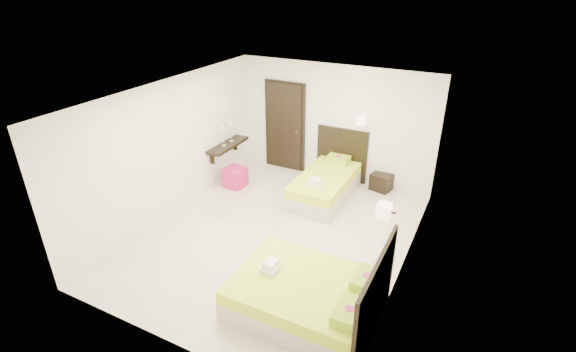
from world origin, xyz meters
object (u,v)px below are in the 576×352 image
at_px(bed_single, 327,183).
at_px(nightstand, 382,182).
at_px(bed_double, 311,296).
at_px(ottoman, 235,177).

bearing_deg(bed_single, nightstand, 38.60).
bearing_deg(bed_single, bed_double, -71.41).
relative_size(bed_double, ottoman, 4.59).
bearing_deg(nightstand, bed_single, -127.85).
relative_size(nightstand, ottoman, 0.98).
xyz_separation_m(bed_single, nightstand, (0.98, 0.78, -0.11)).
height_order(bed_double, ottoman, bed_double).
relative_size(bed_single, bed_double, 0.99).
bearing_deg(ottoman, bed_double, -41.99).
xyz_separation_m(bed_double, ottoman, (-3.08, 2.77, -0.08)).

